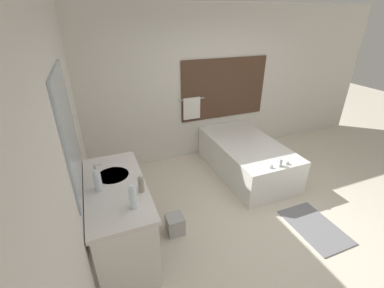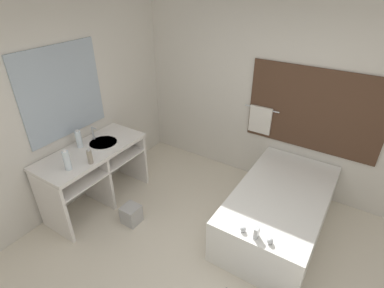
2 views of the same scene
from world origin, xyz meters
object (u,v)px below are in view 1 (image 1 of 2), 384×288
object	(u,v)px
water_bottle_1	(133,197)
water_bottle_2	(98,181)
waste_bin	(175,224)
bathtub	(246,156)
soap_dispenser	(141,184)

from	to	relation	value
water_bottle_1	water_bottle_2	world-z (taller)	water_bottle_1
water_bottle_1	waste_bin	size ratio (longest dim) A/B	1.03
water_bottle_1	waste_bin	distance (m)	1.07
water_bottle_2	bathtub	bearing A→B (deg)	20.19
bathtub	water_bottle_2	bearing A→B (deg)	-159.81
waste_bin	bathtub	bearing A→B (deg)	29.55
water_bottle_2	soap_dispenser	distance (m)	0.45
bathtub	waste_bin	world-z (taller)	bathtub
bathtub	water_bottle_2	xyz separation A→B (m)	(-2.40, -0.88, 0.66)
water_bottle_2	soap_dispenser	world-z (taller)	water_bottle_2
waste_bin	water_bottle_2	bearing A→B (deg)	178.10
water_bottle_1	water_bottle_2	distance (m)	0.50
soap_dispenser	bathtub	bearing A→B (deg)	28.08
water_bottle_2	waste_bin	world-z (taller)	water_bottle_2
bathtub	waste_bin	size ratio (longest dim) A/B	7.41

